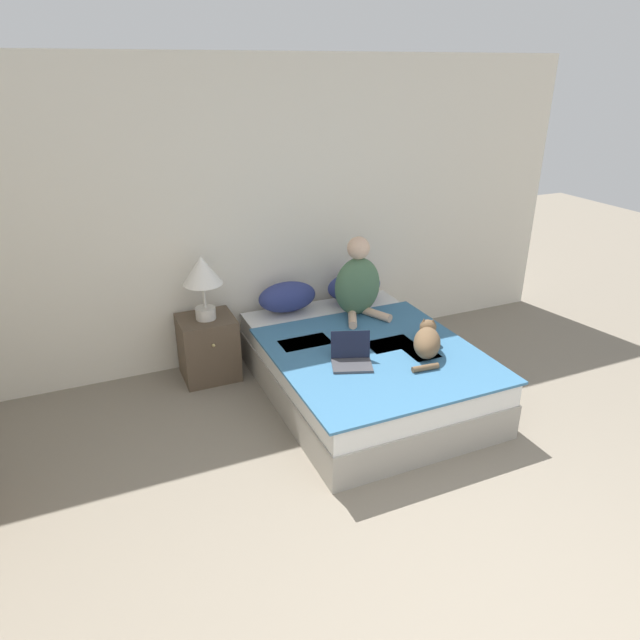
{
  "coord_description": "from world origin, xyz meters",
  "views": [
    {
      "loc": [
        -1.43,
        -0.95,
        2.45
      ],
      "look_at": [
        0.04,
        2.39,
        0.81
      ],
      "focal_mm": 32.0,
      "sensor_mm": 36.0,
      "label": 1
    }
  ],
  "objects_px": {
    "bed": "(363,369)",
    "pillow_near": "(287,297)",
    "person_sitting": "(358,283)",
    "cat_tabby": "(427,341)",
    "laptop_open": "(351,358)",
    "nightstand": "(208,347)",
    "table_lamp": "(202,275)",
    "pillow_far": "(354,286)"
  },
  "relations": [
    {
      "from": "bed",
      "to": "pillow_near",
      "type": "bearing_deg",
      "value": 111.45
    },
    {
      "from": "person_sitting",
      "to": "cat_tabby",
      "type": "xyz_separation_m",
      "value": [
        0.14,
        -0.87,
        -0.18
      ]
    },
    {
      "from": "laptop_open",
      "to": "pillow_near",
      "type": "bearing_deg",
      "value": 114.2
    },
    {
      "from": "laptop_open",
      "to": "nightstand",
      "type": "height_order",
      "value": "laptop_open"
    },
    {
      "from": "bed",
      "to": "table_lamp",
      "type": "distance_m",
      "value": 1.49
    },
    {
      "from": "bed",
      "to": "nightstand",
      "type": "bearing_deg",
      "value": 143.57
    },
    {
      "from": "bed",
      "to": "person_sitting",
      "type": "bearing_deg",
      "value": 68.94
    },
    {
      "from": "person_sitting",
      "to": "nightstand",
      "type": "xyz_separation_m",
      "value": [
        -1.27,
        0.26,
        -0.48
      ]
    },
    {
      "from": "laptop_open",
      "to": "person_sitting",
      "type": "bearing_deg",
      "value": 80.43
    },
    {
      "from": "pillow_near",
      "to": "cat_tabby",
      "type": "bearing_deg",
      "value": -60.3
    },
    {
      "from": "pillow_far",
      "to": "person_sitting",
      "type": "bearing_deg",
      "value": -112.12
    },
    {
      "from": "table_lamp",
      "to": "person_sitting",
      "type": "bearing_deg",
      "value": -11.33
    },
    {
      "from": "bed",
      "to": "nightstand",
      "type": "distance_m",
      "value": 1.33
    },
    {
      "from": "laptop_open",
      "to": "table_lamp",
      "type": "xyz_separation_m",
      "value": [
        -0.81,
        1.04,
        0.41
      ]
    },
    {
      "from": "table_lamp",
      "to": "bed",
      "type": "bearing_deg",
      "value": -36.13
    },
    {
      "from": "bed",
      "to": "person_sitting",
      "type": "relative_size",
      "value": 2.88
    },
    {
      "from": "bed",
      "to": "pillow_far",
      "type": "bearing_deg",
      "value": 68.54
    },
    {
      "from": "pillow_near",
      "to": "pillow_far",
      "type": "bearing_deg",
      "value": 0.0
    },
    {
      "from": "nightstand",
      "to": "table_lamp",
      "type": "distance_m",
      "value": 0.65
    },
    {
      "from": "pillow_near",
      "to": "table_lamp",
      "type": "bearing_deg",
      "value": -175.52
    },
    {
      "from": "pillow_near",
      "to": "table_lamp",
      "type": "xyz_separation_m",
      "value": [
        -0.74,
        -0.06,
        0.33
      ]
    },
    {
      "from": "table_lamp",
      "to": "nightstand",
      "type": "bearing_deg",
      "value": 101.28
    },
    {
      "from": "pillow_far",
      "to": "person_sitting",
      "type": "distance_m",
      "value": 0.37
    },
    {
      "from": "bed",
      "to": "laptop_open",
      "type": "relative_size",
      "value": 5.62
    },
    {
      "from": "pillow_far",
      "to": "person_sitting",
      "type": "relative_size",
      "value": 0.75
    },
    {
      "from": "laptop_open",
      "to": "table_lamp",
      "type": "height_order",
      "value": "table_lamp"
    },
    {
      "from": "person_sitting",
      "to": "laptop_open",
      "type": "height_order",
      "value": "person_sitting"
    },
    {
      "from": "pillow_near",
      "to": "person_sitting",
      "type": "bearing_deg",
      "value": -30.46
    },
    {
      "from": "bed",
      "to": "table_lamp",
      "type": "height_order",
      "value": "table_lamp"
    },
    {
      "from": "cat_tabby",
      "to": "nightstand",
      "type": "xyz_separation_m",
      "value": [
        -1.41,
        1.13,
        -0.29
      ]
    },
    {
      "from": "pillow_near",
      "to": "nightstand",
      "type": "relative_size",
      "value": 0.96
    },
    {
      "from": "nightstand",
      "to": "table_lamp",
      "type": "relative_size",
      "value": 1.01
    },
    {
      "from": "laptop_open",
      "to": "nightstand",
      "type": "relative_size",
      "value": 0.65
    },
    {
      "from": "person_sitting",
      "to": "laptop_open",
      "type": "relative_size",
      "value": 1.95
    },
    {
      "from": "pillow_near",
      "to": "cat_tabby",
      "type": "relative_size",
      "value": 1.11
    },
    {
      "from": "pillow_far",
      "to": "laptop_open",
      "type": "xyz_separation_m",
      "value": [
        -0.58,
        -1.1,
        -0.08
      ]
    },
    {
      "from": "cat_tabby",
      "to": "laptop_open",
      "type": "xyz_separation_m",
      "value": [
        -0.59,
        0.08,
        -0.05
      ]
    },
    {
      "from": "bed",
      "to": "pillow_near",
      "type": "relative_size",
      "value": 3.83
    },
    {
      "from": "person_sitting",
      "to": "cat_tabby",
      "type": "distance_m",
      "value": 0.9
    },
    {
      "from": "pillow_near",
      "to": "laptop_open",
      "type": "height_order",
      "value": "pillow_near"
    },
    {
      "from": "bed",
      "to": "table_lamp",
      "type": "bearing_deg",
      "value": 143.87
    },
    {
      "from": "pillow_far",
      "to": "person_sitting",
      "type": "height_order",
      "value": "person_sitting"
    }
  ]
}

